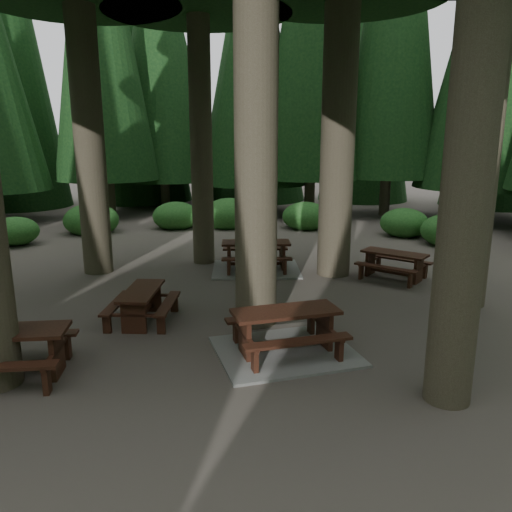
# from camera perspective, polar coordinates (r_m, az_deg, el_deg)

# --- Properties ---
(ground) EXTENTS (80.00, 80.00, 0.00)m
(ground) POSITION_cam_1_polar(r_m,az_deg,el_deg) (10.38, -4.57, -7.66)
(ground) COLOR #524B42
(ground) RESTS_ON ground
(picnic_table_a) EXTENTS (2.97, 2.77, 0.80)m
(picnic_table_a) POSITION_cam_1_polar(r_m,az_deg,el_deg) (8.92, 3.38, -9.37)
(picnic_table_a) COLOR gray
(picnic_table_a) RESTS_ON ground
(picnic_table_b) EXTENTS (1.44, 1.72, 0.69)m
(picnic_table_b) POSITION_cam_1_polar(r_m,az_deg,el_deg) (10.54, -12.91, -4.98)
(picnic_table_b) COLOR black
(picnic_table_b) RESTS_ON ground
(picnic_table_c) EXTENTS (2.78, 2.44, 0.83)m
(picnic_table_c) POSITION_cam_1_polar(r_m,az_deg,el_deg) (14.28, 0.00, -0.48)
(picnic_table_c) COLOR gray
(picnic_table_c) RESTS_ON ground
(picnic_table_d) EXTENTS (2.13, 2.00, 0.73)m
(picnic_table_d) POSITION_cam_1_polar(r_m,az_deg,el_deg) (13.88, 15.50, -0.57)
(picnic_table_d) COLOR black
(picnic_table_d) RESTS_ON ground
(picnic_table_e) EXTENTS (2.16, 1.90, 0.80)m
(picnic_table_e) POSITION_cam_1_polar(r_m,az_deg,el_deg) (8.88, -26.52, -9.18)
(picnic_table_e) COLOR black
(picnic_table_e) RESTS_ON ground
(shrub_ring) EXTENTS (23.86, 24.64, 1.49)m
(shrub_ring) POSITION_cam_1_polar(r_m,az_deg,el_deg) (10.82, -0.08, -4.48)
(shrub_ring) COLOR #225F20
(shrub_ring) RESTS_ON ground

